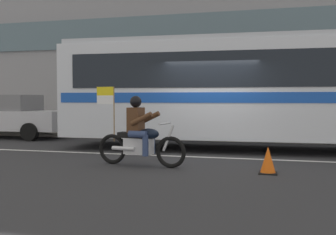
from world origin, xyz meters
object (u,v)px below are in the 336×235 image
(parked_sedan_curbside, at_px, (9,116))
(transit_bus, at_px, (279,85))
(traffic_cone, at_px, (268,161))
(motorcycle_with_rider, at_px, (140,136))

(parked_sedan_curbside, bearing_deg, transit_bus, -7.94)
(transit_bus, height_order, traffic_cone, transit_bus)
(parked_sedan_curbside, bearing_deg, motorcycle_with_rider, -35.01)
(motorcycle_with_rider, height_order, traffic_cone, motorcycle_with_rider)
(parked_sedan_curbside, height_order, traffic_cone, parked_sedan_curbside)
(traffic_cone, bearing_deg, transit_bus, 86.53)
(transit_bus, distance_m, parked_sedan_curbside, 10.09)
(motorcycle_with_rider, height_order, parked_sedan_curbside, motorcycle_with_rider)
(transit_bus, relative_size, parked_sedan_curbside, 2.80)
(motorcycle_with_rider, distance_m, traffic_cone, 2.83)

